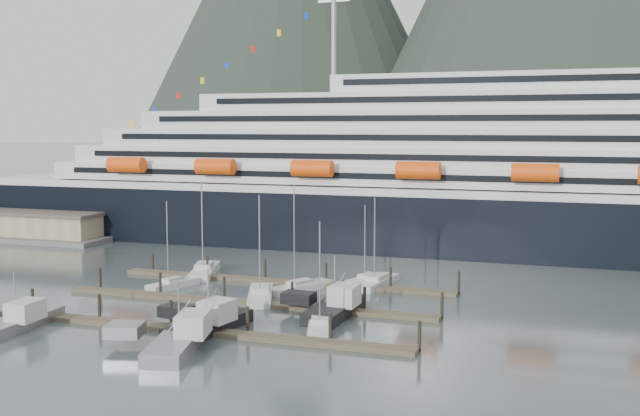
# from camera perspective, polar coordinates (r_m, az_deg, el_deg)

# --- Properties ---
(ground) EXTENTS (1600.00, 1600.00, 0.00)m
(ground) POSITION_cam_1_polar(r_m,az_deg,el_deg) (87.30, -3.72, -8.05)
(ground) COLOR #4C595A
(ground) RESTS_ON ground
(cruise_ship) EXTENTS (210.00, 30.40, 50.30)m
(cruise_ship) POSITION_cam_1_polar(r_m,az_deg,el_deg) (133.47, 17.65, 1.88)
(cruise_ship) COLOR black
(cruise_ship) RESTS_ON ground
(warehouse) EXTENTS (46.00, 20.00, 5.80)m
(warehouse) POSITION_cam_1_polar(r_m,az_deg,el_deg) (160.32, -22.12, -1.12)
(warehouse) COLOR #595956
(warehouse) RESTS_ON ground
(dock_near) EXTENTS (48.18, 2.28, 3.20)m
(dock_near) POSITION_cam_1_polar(r_m,az_deg,el_deg) (80.59, -9.73, -9.12)
(dock_near) COLOR #4C4130
(dock_near) RESTS_ON ground
(dock_mid) EXTENTS (48.18, 2.28, 3.20)m
(dock_mid) POSITION_cam_1_polar(r_m,az_deg,el_deg) (91.86, -5.85, -7.15)
(dock_mid) COLOR #4C4130
(dock_mid) RESTS_ON ground
(dock_far) EXTENTS (48.18, 2.28, 3.20)m
(dock_far) POSITION_cam_1_polar(r_m,az_deg,el_deg) (103.53, -2.85, -5.59)
(dock_far) COLOR #4C4130
(dock_far) RESTS_ON ground
(sailboat_a) EXTENTS (4.59, 8.05, 12.07)m
(sailboat_a) POSITION_cam_1_polar(r_m,az_deg,el_deg) (102.64, -11.16, -5.75)
(sailboat_a) COLOR silver
(sailboat_a) RESTS_ON ground
(sailboat_c) EXTENTS (6.36, 10.71, 13.72)m
(sailboat_c) POSITION_cam_1_polar(r_m,az_deg,el_deg) (94.36, -4.56, -6.69)
(sailboat_c) COLOR silver
(sailboat_c) RESTS_ON ground
(sailboat_d) EXTENTS (6.53, 10.03, 14.56)m
(sailboat_d) POSITION_cam_1_polar(r_m,az_deg,el_deg) (98.96, -1.55, -6.08)
(sailboat_d) COLOR silver
(sailboat_d) RESTS_ON ground
(sailboat_e) EXTENTS (6.39, 11.79, 14.31)m
(sailboat_e) POSITION_cam_1_polar(r_m,az_deg,el_deg) (110.52, -8.81, -4.83)
(sailboat_e) COLOR silver
(sailboat_e) RESTS_ON ground
(sailboat_f) EXTENTS (4.78, 8.04, 11.24)m
(sailboat_f) POSITION_cam_1_polar(r_m,az_deg,el_deg) (103.79, 3.66, -5.52)
(sailboat_f) COLOR silver
(sailboat_f) RESTS_ON ground
(sailboat_g) EXTENTS (4.08, 10.39, 12.50)m
(sailboat_g) POSITION_cam_1_polar(r_m,az_deg,el_deg) (102.19, 4.37, -5.70)
(sailboat_g) COLOR silver
(sailboat_g) RESTS_ON ground
(sailboat_h) EXTENTS (4.67, 8.52, 12.15)m
(sailboat_h) POSITION_cam_1_polar(r_m,az_deg,el_deg) (80.35, -0.01, -9.00)
(sailboat_h) COLOR silver
(sailboat_h) RESTS_ON ground
(trawler_a) EXTENTS (9.03, 12.52, 6.79)m
(trawler_a) POSITION_cam_1_polar(r_m,az_deg,el_deg) (86.67, -22.23, -8.02)
(trawler_a) COLOR gray
(trawler_a) RESTS_ON ground
(trawler_b) EXTENTS (9.01, 11.78, 7.35)m
(trawler_b) POSITION_cam_1_polar(r_m,az_deg,el_deg) (80.66, -8.55, -8.63)
(trawler_b) COLOR black
(trawler_b) RESTS_ON ground
(trawler_c) EXTENTS (10.90, 14.74, 7.30)m
(trawler_c) POSITION_cam_1_polar(r_m,az_deg,el_deg) (75.58, -10.80, -9.70)
(trawler_c) COLOR gray
(trawler_c) RESTS_ON ground
(trawler_e) EXTENTS (9.05, 11.88, 7.65)m
(trawler_e) POSITION_cam_1_polar(r_m,az_deg,el_deg) (86.20, 1.03, -7.57)
(trawler_e) COLOR black
(trawler_e) RESTS_ON ground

